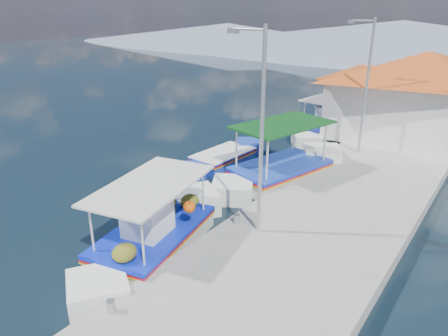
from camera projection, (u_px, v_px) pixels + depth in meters
The scene contains 10 objects.
ground at pixel (110, 227), 13.72m from camera, with size 160.00×160.00×0.00m, color black.
quay at pixel (346, 202), 14.91m from camera, with size 5.00×44.00×0.50m, color #A09C96.
bollards at pixel (286, 185), 15.35m from camera, with size 0.20×17.20×0.30m.
main_caique at pixel (156, 234), 12.40m from camera, with size 3.11×7.14×2.40m.
caique_green_canopy at pixel (281, 172), 17.23m from camera, with size 3.48×7.27×2.81m.
caique_blue_hull at pixel (224, 159), 19.05m from camera, with size 1.85×5.47×0.97m.
caique_far at pixel (330, 128), 23.38m from camera, with size 2.57×6.95×2.45m.
harbor_building at pixel (422, 95), 20.59m from camera, with size 10.49×10.49×4.40m.
lamp_post_near at pixel (259, 124), 11.34m from camera, with size 1.21×0.14×6.00m.
lamp_post_far at pixel (365, 81), 18.11m from camera, with size 1.21×0.14×6.00m.
Camera 1 is at (10.19, -7.46, 6.89)m, focal length 32.76 mm.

